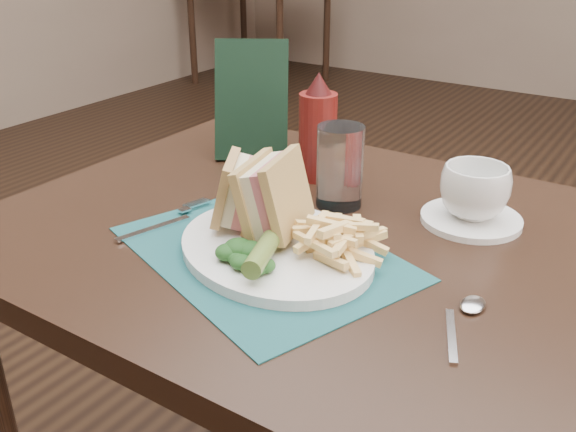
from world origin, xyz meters
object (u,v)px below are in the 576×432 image
Objects in this scene: table_bg_left at (260,31)px; sandwich_half_b at (260,193)px; coffee_cup at (475,192)px; drinking_glass at (340,167)px; plate at (276,249)px; sandwich_half_a at (226,191)px; check_presenter at (252,100)px; placemat at (263,253)px; table_main at (297,415)px; saucer at (471,219)px; ketchup_bottle at (318,127)px.

sandwich_half_b is (2.39, -3.32, 0.45)m from table_bg_left.
drinking_glass is at bearing -165.01° from coffee_cup.
plate is at bearing -39.09° from sandwich_half_b.
drinking_glass is at bearing 33.94° from sandwich_half_a.
placemat is at bearing -82.93° from check_presenter.
placemat is at bearing -138.13° from plate.
drinking_glass is at bearing 68.61° from sandwich_half_b.
sandwich_half_b is 0.36m from check_presenter.
table_main is at bearing -146.21° from coffee_cup.
saucer reaches higher than table_main.
check_presenter is at bearing 116.48° from sandwich_half_b.
table_bg_left is 3.00× the size of plate.
saucer is 0.46m from check_presenter.
sandwich_half_a is at bearing -91.23° from check_presenter.
coffee_cup is (0.21, 0.25, 0.05)m from placemat.
placemat reaches higher than table_main.
plate is 0.31m from saucer.
coffee_cup is at bearing 33.08° from sandwich_half_b.
sandwich_half_a is at bearing -141.08° from coffee_cup.
check_presenter is (-0.16, 0.29, 0.04)m from sandwich_half_a.
coffee_cup is at bearing 0.00° from saucer.
coffee_cup is (0.22, 0.14, 0.43)m from table_main.
table_bg_left is 9.16× the size of sandwich_half_a.
check_presenter is at bearing 89.75° from sandwich_half_a.
table_main is at bearing 95.24° from placemat.
ketchup_bottle reaches higher than plate.
check_presenter is (-0.45, 0.06, 0.06)m from coffee_cup.
drinking_glass is (0.01, 0.20, 0.06)m from placemat.
drinking_glass is (-0.20, -0.05, 0.01)m from coffee_cup.
coffee_cup is 0.21m from drinking_glass.
table_main is 7.76× the size of sandwich_half_b.
sandwich_half_b reaches higher than coffee_cup.
plate is at bearing -127.33° from coffee_cup.
placemat is 0.02m from plate.
saucer is at bearing 50.87° from placemat.
placemat is at bearing -54.25° from table_bg_left.
saucer is (2.62, -3.10, 0.38)m from table_bg_left.
saucer is (0.21, 0.25, 0.00)m from placemat.
table_main is 0.45m from drinking_glass.
sandwich_half_b is (-0.04, 0.02, 0.07)m from plate.
saucer is 1.47× the size of coffee_cup.
sandwich_half_b is (-0.02, 0.03, 0.07)m from placemat.
drinking_glass reaches higher than table_bg_left.
table_bg_left is 4.15m from plate.
placemat is at bearing -73.70° from ketchup_bottle.
placemat is (0.01, -0.11, 0.38)m from table_main.
ketchup_bottle is (-0.07, 0.17, 0.47)m from table_main.
sandwich_half_a is 0.65× the size of saucer.
drinking_glass is (0.02, 0.09, 0.44)m from table_main.
saucer is at bearing 33.08° from sandwich_half_b.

